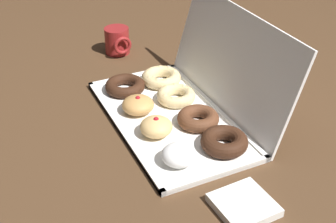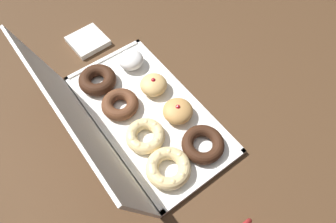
{
  "view_description": "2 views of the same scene",
  "coord_description": "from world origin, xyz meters",
  "px_view_note": "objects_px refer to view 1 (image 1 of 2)",
  "views": [
    {
      "loc": [
        0.93,
        -0.44,
        0.69
      ],
      "look_at": [
        0.02,
        -0.01,
        0.04
      ],
      "focal_mm": 49.01,
      "sensor_mm": 36.0,
      "label": 1
    },
    {
      "loc": [
        -0.42,
        0.24,
        0.77
      ],
      "look_at": [
        -0.05,
        -0.03,
        0.05
      ],
      "focal_mm": 32.51,
      "sensor_mm": 36.0,
      "label": 2
    }
  ],
  "objects_px": {
    "powdered_filled_donut_3": "(179,155)",
    "chocolate_cake_ring_donut_6": "(198,118)",
    "cruller_donut_5": "(176,96)",
    "jelly_filled_donut_1": "(138,105)",
    "chocolate_cake_ring_donut_0": "(125,86)",
    "coffee_mug": "(117,40)",
    "donut_box": "(168,118)",
    "cruller_donut_4": "(161,77)",
    "chocolate_cake_ring_donut_7": "(224,142)",
    "jelly_filled_donut_2": "(156,127)",
    "napkin_stack": "(243,205)"
  },
  "relations": [
    {
      "from": "jelly_filled_donut_2",
      "to": "powdered_filled_donut_3",
      "type": "bearing_deg",
      "value": 0.32
    },
    {
      "from": "jelly_filled_donut_1",
      "to": "cruller_donut_5",
      "type": "xyz_separation_m",
      "value": [
        -0.01,
        0.12,
        -0.01
      ]
    },
    {
      "from": "chocolate_cake_ring_donut_7",
      "to": "napkin_stack",
      "type": "bearing_deg",
      "value": -19.4
    },
    {
      "from": "chocolate_cake_ring_donut_7",
      "to": "coffee_mug",
      "type": "relative_size",
      "value": 1.12
    },
    {
      "from": "jelly_filled_donut_1",
      "to": "napkin_stack",
      "type": "relative_size",
      "value": 0.75
    },
    {
      "from": "chocolate_cake_ring_donut_0",
      "to": "chocolate_cake_ring_donut_6",
      "type": "bearing_deg",
      "value": 24.39
    },
    {
      "from": "donut_box",
      "to": "coffee_mug",
      "type": "distance_m",
      "value": 0.45
    },
    {
      "from": "cruller_donut_4",
      "to": "napkin_stack",
      "type": "bearing_deg",
      "value": -6.56
    },
    {
      "from": "jelly_filled_donut_1",
      "to": "coffee_mug",
      "type": "height_order",
      "value": "coffee_mug"
    },
    {
      "from": "coffee_mug",
      "to": "napkin_stack",
      "type": "bearing_deg",
      "value": -1.6
    },
    {
      "from": "donut_box",
      "to": "powdered_filled_donut_3",
      "type": "height_order",
      "value": "powdered_filled_donut_3"
    },
    {
      "from": "jelly_filled_donut_2",
      "to": "chocolate_cake_ring_donut_7",
      "type": "distance_m",
      "value": 0.18
    },
    {
      "from": "cruller_donut_5",
      "to": "powdered_filled_donut_3",
      "type": "bearing_deg",
      "value": -24.98
    },
    {
      "from": "cruller_donut_5",
      "to": "jelly_filled_donut_1",
      "type": "bearing_deg",
      "value": -86.5
    },
    {
      "from": "donut_box",
      "to": "cruller_donut_4",
      "type": "xyz_separation_m",
      "value": [
        -0.18,
        0.06,
        0.02
      ]
    },
    {
      "from": "jelly_filled_donut_1",
      "to": "napkin_stack",
      "type": "xyz_separation_m",
      "value": [
        0.42,
        0.06,
        -0.02
      ]
    },
    {
      "from": "cruller_donut_4",
      "to": "cruller_donut_5",
      "type": "bearing_deg",
      "value": -2.87
    },
    {
      "from": "jelly_filled_donut_1",
      "to": "chocolate_cake_ring_donut_7",
      "type": "relative_size",
      "value": 0.76
    },
    {
      "from": "cruller_donut_5",
      "to": "chocolate_cake_ring_donut_6",
      "type": "distance_m",
      "value": 0.13
    },
    {
      "from": "cruller_donut_5",
      "to": "napkin_stack",
      "type": "bearing_deg",
      "value": -7.52
    },
    {
      "from": "donut_box",
      "to": "chocolate_cake_ring_donut_6",
      "type": "distance_m",
      "value": 0.09
    },
    {
      "from": "jelly_filled_donut_1",
      "to": "chocolate_cake_ring_donut_6",
      "type": "relative_size",
      "value": 0.8
    },
    {
      "from": "chocolate_cake_ring_donut_7",
      "to": "napkin_stack",
      "type": "relative_size",
      "value": 0.99
    },
    {
      "from": "jelly_filled_donut_1",
      "to": "chocolate_cake_ring_donut_7",
      "type": "height_order",
      "value": "jelly_filled_donut_1"
    },
    {
      "from": "powdered_filled_donut_3",
      "to": "jelly_filled_donut_2",
      "type": "bearing_deg",
      "value": -179.68
    },
    {
      "from": "chocolate_cake_ring_donut_7",
      "to": "napkin_stack",
      "type": "distance_m",
      "value": 0.2
    },
    {
      "from": "donut_box",
      "to": "jelly_filled_donut_1",
      "type": "relative_size",
      "value": 6.03
    },
    {
      "from": "donut_box",
      "to": "chocolate_cake_ring_donut_0",
      "type": "relative_size",
      "value": 4.51
    },
    {
      "from": "jelly_filled_donut_1",
      "to": "jelly_filled_donut_2",
      "type": "distance_m",
      "value": 0.12
    },
    {
      "from": "chocolate_cake_ring_donut_0",
      "to": "cruller_donut_4",
      "type": "height_order",
      "value": "cruller_donut_4"
    },
    {
      "from": "napkin_stack",
      "to": "chocolate_cake_ring_donut_7",
      "type": "bearing_deg",
      "value": 160.6
    },
    {
      "from": "powdered_filled_donut_3",
      "to": "chocolate_cake_ring_donut_7",
      "type": "bearing_deg",
      "value": 91.7
    },
    {
      "from": "chocolate_cake_ring_donut_0",
      "to": "chocolate_cake_ring_donut_6",
      "type": "xyz_separation_m",
      "value": [
        0.24,
        0.11,
        0.0
      ]
    },
    {
      "from": "jelly_filled_donut_1",
      "to": "coffee_mug",
      "type": "relative_size",
      "value": 0.85
    },
    {
      "from": "chocolate_cake_ring_donut_6",
      "to": "coffee_mug",
      "type": "bearing_deg",
      "value": -176.16
    },
    {
      "from": "cruller_donut_4",
      "to": "cruller_donut_5",
      "type": "distance_m",
      "value": 0.11
    },
    {
      "from": "donut_box",
      "to": "powdered_filled_donut_3",
      "type": "bearing_deg",
      "value": -18.43
    },
    {
      "from": "napkin_stack",
      "to": "cruller_donut_5",
      "type": "bearing_deg",
      "value": 172.48
    },
    {
      "from": "donut_box",
      "to": "chocolate_cake_ring_donut_7",
      "type": "distance_m",
      "value": 0.19
    },
    {
      "from": "donut_box",
      "to": "napkin_stack",
      "type": "distance_m",
      "value": 0.37
    },
    {
      "from": "chocolate_cake_ring_donut_0",
      "to": "jelly_filled_donut_1",
      "type": "relative_size",
      "value": 1.34
    },
    {
      "from": "chocolate_cake_ring_donut_0",
      "to": "donut_box",
      "type": "bearing_deg",
      "value": 16.92
    },
    {
      "from": "chocolate_cake_ring_donut_7",
      "to": "powdered_filled_donut_3",
      "type": "bearing_deg",
      "value": -88.3
    },
    {
      "from": "powdered_filled_donut_3",
      "to": "coffee_mug",
      "type": "relative_size",
      "value": 0.78
    },
    {
      "from": "cruller_donut_4",
      "to": "coffee_mug",
      "type": "distance_m",
      "value": 0.28
    },
    {
      "from": "chocolate_cake_ring_donut_0",
      "to": "jelly_filled_donut_1",
      "type": "distance_m",
      "value": 0.12
    },
    {
      "from": "donut_box",
      "to": "coffee_mug",
      "type": "xyz_separation_m",
      "value": [
        -0.45,
        0.02,
        0.04
      ]
    },
    {
      "from": "chocolate_cake_ring_donut_6",
      "to": "donut_box",
      "type": "bearing_deg",
      "value": -138.61
    },
    {
      "from": "powdered_filled_donut_3",
      "to": "chocolate_cake_ring_donut_6",
      "type": "relative_size",
      "value": 0.74
    },
    {
      "from": "jelly_filled_donut_1",
      "to": "cruller_donut_4",
      "type": "bearing_deg",
      "value": 134.14
    }
  ]
}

